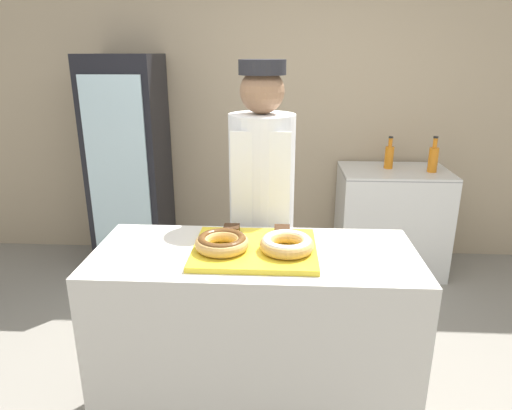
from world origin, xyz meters
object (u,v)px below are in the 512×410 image
(serving_tray, at_px, (255,249))
(donut_chocolate_glaze, at_px, (222,242))
(brownie_back_left, at_px, (232,229))
(chest_freezer, at_px, (390,220))
(bottle_orange_b, at_px, (389,156))
(bottle_orange, at_px, (433,158))
(beverage_fridge, at_px, (130,165))
(brownie_back_right, at_px, (282,230))
(baker_person, at_px, (262,214))
(donut_light_glaze, at_px, (287,243))

(serving_tray, xyz_separation_m, donut_chocolate_glaze, (-0.14, -0.04, 0.05))
(donut_chocolate_glaze, height_order, brownie_back_left, donut_chocolate_glaze)
(chest_freezer, bearing_deg, bottle_orange_b, 136.44)
(donut_chocolate_glaze, bearing_deg, bottle_orange, 51.05)
(donut_chocolate_glaze, bearing_deg, beverage_fridge, 118.64)
(beverage_fridge, bearing_deg, serving_tray, -57.60)
(bottle_orange_b, bearing_deg, brownie_back_left, -123.20)
(serving_tray, distance_m, bottle_orange_b, 2.07)
(serving_tray, relative_size, brownie_back_left, 7.40)
(brownie_back_right, xyz_separation_m, chest_freezer, (0.91, 1.62, -0.53))
(brownie_back_left, relative_size, chest_freezer, 0.08)
(baker_person, height_order, bottle_orange_b, baker_person)
(brownie_back_right, distance_m, chest_freezer, 1.93)
(brownie_back_left, distance_m, beverage_fridge, 1.91)
(beverage_fridge, height_order, chest_freezer, beverage_fridge)
(serving_tray, relative_size, chest_freezer, 0.62)
(serving_tray, bearing_deg, chest_freezer, 60.15)
(serving_tray, bearing_deg, baker_person, 89.17)
(donut_light_glaze, height_order, beverage_fridge, beverage_fridge)
(brownie_back_left, xyz_separation_m, chest_freezer, (1.14, 1.62, -0.53))
(bottle_orange_b, bearing_deg, bottle_orange, -17.77)
(baker_person, distance_m, beverage_fridge, 1.69)
(donut_light_glaze, bearing_deg, donut_chocolate_glaze, 180.00)
(donut_light_glaze, height_order, bottle_orange_b, bottle_orange_b)
(serving_tray, xyz_separation_m, chest_freezer, (1.02, 1.78, -0.51))
(donut_chocolate_glaze, relative_size, brownie_back_left, 3.21)
(donut_chocolate_glaze, distance_m, beverage_fridge, 2.07)
(brownie_back_right, distance_m, beverage_fridge, 2.04)
(bottle_orange, bearing_deg, donut_light_glaze, -123.14)
(brownie_back_left, xyz_separation_m, beverage_fridge, (-1.01, 1.62, -0.10))
(donut_chocolate_glaze, xyz_separation_m, bottle_orange, (1.43, 1.76, -0.02))
(serving_tray, relative_size, baker_person, 0.31)
(serving_tray, height_order, brownie_back_right, brownie_back_right)
(donut_chocolate_glaze, xyz_separation_m, bottle_orange_b, (1.11, 1.87, -0.03))
(serving_tray, height_order, chest_freezer, serving_tray)
(brownie_back_left, distance_m, bottle_orange, 2.11)
(donut_light_glaze, bearing_deg, beverage_fridge, 124.88)
(donut_light_glaze, distance_m, brownie_back_right, 0.20)
(baker_person, relative_size, beverage_fridge, 0.99)
(donut_chocolate_glaze, relative_size, chest_freezer, 0.27)
(serving_tray, relative_size, beverage_fridge, 0.30)
(brownie_back_right, distance_m, baker_person, 0.38)
(donut_chocolate_glaze, relative_size, beverage_fridge, 0.13)
(donut_light_glaze, distance_m, chest_freezer, 2.10)
(donut_chocolate_glaze, bearing_deg, brownie_back_right, 37.75)
(chest_freezer, relative_size, bottle_orange, 3.07)
(donut_chocolate_glaze, distance_m, baker_person, 0.58)
(beverage_fridge, xyz_separation_m, chest_freezer, (2.15, 0.01, -0.44))
(donut_chocolate_glaze, xyz_separation_m, brownie_back_left, (0.02, 0.20, -0.02))
(serving_tray, height_order, bottle_orange_b, bottle_orange_b)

